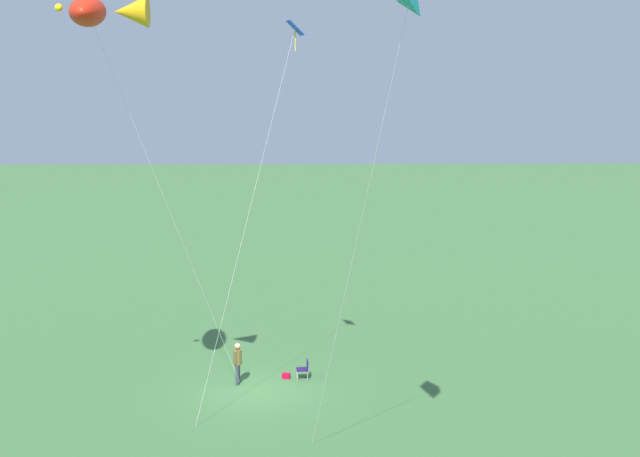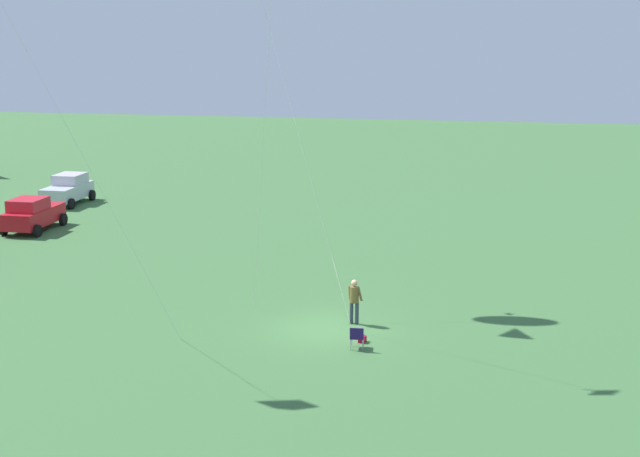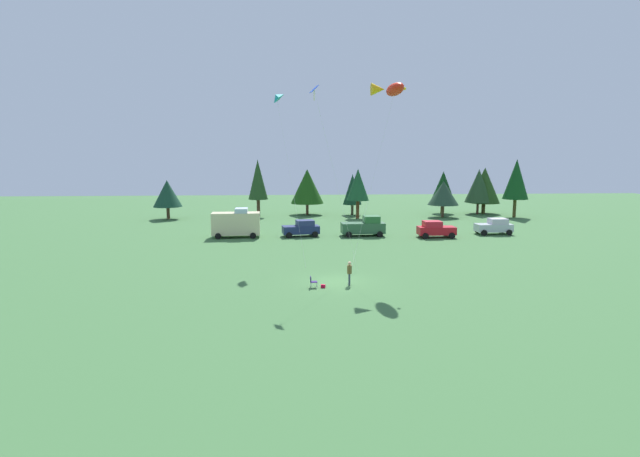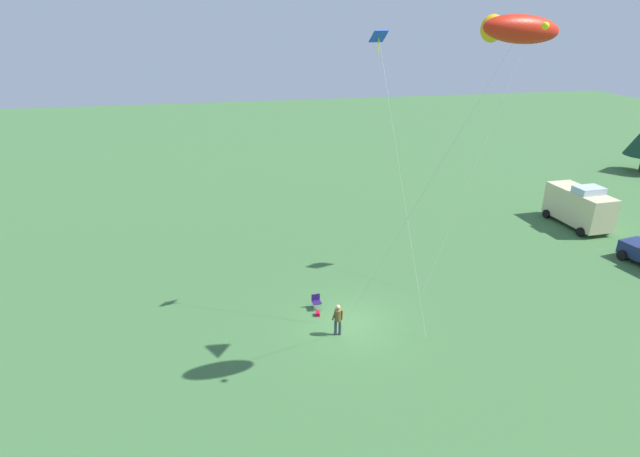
{
  "view_description": "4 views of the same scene",
  "coord_description": "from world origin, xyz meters",
  "px_view_note": "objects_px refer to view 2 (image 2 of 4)",
  "views": [
    {
      "loc": [
        -1.88,
        33.84,
        13.0
      ],
      "look_at": [
        -2.58,
        -1.04,
        6.43
      ],
      "focal_mm": 50.0,
      "sensor_mm": 36.0,
      "label": 1
    },
    {
      "loc": [
        -31.17,
        -6.0,
        10.96
      ],
      "look_at": [
        -0.02,
        0.33,
        3.85
      ],
      "focal_mm": 50.0,
      "sensor_mm": 36.0,
      "label": 2
    },
    {
      "loc": [
        -3.61,
        -35.99,
        9.49
      ],
      "look_at": [
        -1.29,
        0.35,
        4.02
      ],
      "focal_mm": 28.0,
      "sensor_mm": 36.0,
      "label": 3
    },
    {
      "loc": [
        21.53,
        -6.21,
        14.84
      ],
      "look_at": [
        -1.43,
        -1.27,
        5.01
      ],
      "focal_mm": 28.0,
      "sensor_mm": 36.0,
      "label": 4
    }
  ],
  "objects_px": {
    "person_kite_flyer": "(354,298)",
    "car_red_sedan": "(32,214)",
    "car_silver_compact": "(68,189)",
    "backpack_on_grass": "(362,339)",
    "folding_chair": "(357,336)"
  },
  "relations": [
    {
      "from": "car_red_sedan",
      "to": "backpack_on_grass",
      "type": "bearing_deg",
      "value": 54.81
    },
    {
      "from": "folding_chair",
      "to": "car_red_sedan",
      "type": "bearing_deg",
      "value": 49.94
    },
    {
      "from": "folding_chair",
      "to": "car_red_sedan",
      "type": "distance_m",
      "value": 25.65
    },
    {
      "from": "person_kite_flyer",
      "to": "car_silver_compact",
      "type": "xyz_separation_m",
      "value": [
        20.03,
        21.96,
        -0.07
      ]
    },
    {
      "from": "person_kite_flyer",
      "to": "car_red_sedan",
      "type": "height_order",
      "value": "car_red_sedan"
    },
    {
      "from": "backpack_on_grass",
      "to": "car_silver_compact",
      "type": "relative_size",
      "value": 0.08
    },
    {
      "from": "backpack_on_grass",
      "to": "car_red_sedan",
      "type": "distance_m",
      "value": 25.28
    },
    {
      "from": "backpack_on_grass",
      "to": "car_silver_compact",
      "type": "xyz_separation_m",
      "value": [
        21.99,
        22.58,
        0.84
      ]
    },
    {
      "from": "person_kite_flyer",
      "to": "folding_chair",
      "type": "bearing_deg",
      "value": -160.46
    },
    {
      "from": "folding_chair",
      "to": "car_red_sedan",
      "type": "xyz_separation_m",
      "value": [
        15.09,
        20.73,
        0.46
      ]
    },
    {
      "from": "car_red_sedan",
      "to": "car_silver_compact",
      "type": "bearing_deg",
      "value": -167.62
    },
    {
      "from": "backpack_on_grass",
      "to": "car_red_sedan",
      "type": "bearing_deg",
      "value": 55.44
    },
    {
      "from": "backpack_on_grass",
      "to": "car_silver_compact",
      "type": "bearing_deg",
      "value": 45.75
    },
    {
      "from": "car_red_sedan",
      "to": "folding_chair",
      "type": "bearing_deg",
      "value": 53.31
    },
    {
      "from": "backpack_on_grass",
      "to": "person_kite_flyer",
      "type": "bearing_deg",
      "value": 17.55
    }
  ]
}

